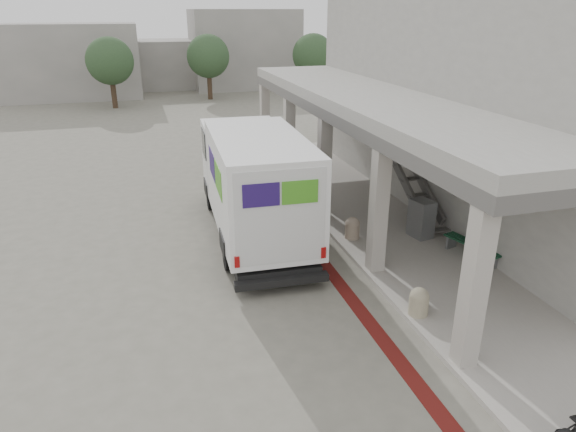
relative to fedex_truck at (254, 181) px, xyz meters
name	(u,v)px	position (x,y,z in m)	size (l,w,h in m)	color
ground	(304,293)	(0.38, -3.77, -1.74)	(120.00, 120.00, 0.00)	#666357
bike_lane_stripe	(316,253)	(1.38, -1.77, -1.74)	(0.35, 40.00, 0.01)	#581411
sidewalk	(448,270)	(4.38, -3.77, -1.68)	(4.40, 28.00, 0.12)	#9C968C
transit_building	(459,108)	(7.21, 0.73, 1.66)	(7.60, 17.00, 7.00)	gray
distant_backdrop	(141,58)	(-2.46, 32.11, 0.96)	(28.00, 10.00, 6.50)	gray
tree_left	(110,61)	(-4.62, 24.23, 1.44)	(3.20, 3.20, 4.80)	#38281C
tree_mid	(208,56)	(2.38, 26.23, 1.44)	(3.20, 3.20, 4.80)	#38281C
tree_right	(313,55)	(10.38, 25.23, 1.44)	(3.20, 3.20, 4.80)	#38281C
fedex_truck	(254,181)	(0.00, 0.00, 0.00)	(2.71, 7.77, 3.27)	black
bench	(473,248)	(5.32, -3.43, -1.32)	(0.86, 1.81, 0.42)	slate
bollard_near	(419,301)	(2.48, -5.54, -1.30)	(0.43, 0.43, 0.65)	gray
bollard_far	(352,228)	(2.68, -1.29, -1.30)	(0.44, 0.44, 0.65)	tan
utility_cabinet	(421,218)	(4.68, -1.74, -1.06)	(0.51, 0.68, 1.14)	gray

